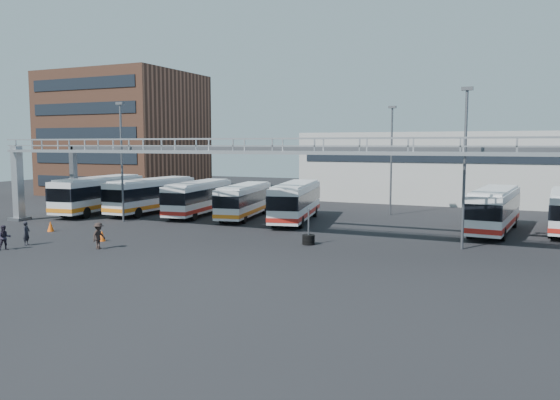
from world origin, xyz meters
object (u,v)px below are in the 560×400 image
at_px(light_pole_left, 122,155).
at_px(bus_4, 296,200).
at_px(bus_3, 244,200).
at_px(pedestrian_a, 26,233).
at_px(bus_0, 99,193).
at_px(light_pole_mid, 465,159).
at_px(bus_1, 152,194).
at_px(bus_7, 494,209).
at_px(pedestrian_c, 99,236).
at_px(tire_stack, 309,239).
at_px(cone_left, 51,226).
at_px(pedestrian_b, 4,238).
at_px(cone_right, 102,236).
at_px(bus_2, 199,197).
at_px(light_pole_back, 391,154).

bearing_deg(light_pole_left, bus_4, 23.86).
bearing_deg(bus_3, pedestrian_a, -121.66).
bearing_deg(bus_0, light_pole_mid, -14.86).
xyz_separation_m(bus_1, bus_7, (30.89, 0.96, -0.01)).
distance_m(bus_1, pedestrian_c, 18.25).
bearing_deg(light_pole_left, tire_stack, -10.72).
bearing_deg(bus_3, tire_stack, -54.43).
bearing_deg(bus_7, cone_left, -151.86).
relative_size(light_pole_mid, pedestrian_c, 5.97).
bearing_deg(pedestrian_a, bus_4, -55.05).
xyz_separation_m(pedestrian_a, pedestrian_b, (0.11, -1.77, -0.01)).
bearing_deg(pedestrian_b, cone_right, 0.01).
bearing_deg(bus_2, pedestrian_a, -104.75).
height_order(light_pole_mid, pedestrian_a, light_pole_mid).
bearing_deg(cone_right, light_pole_mid, 17.23).
bearing_deg(bus_4, bus_3, 165.82).
distance_m(bus_2, pedestrian_c, 16.91).
relative_size(bus_3, pedestrian_b, 6.49).
bearing_deg(light_pole_left, bus_7, 12.96).
height_order(bus_3, bus_4, bus_4).
distance_m(pedestrian_b, cone_left, 7.41).
height_order(bus_2, cone_right, bus_2).
distance_m(light_pole_back, bus_0, 28.27).
relative_size(bus_2, cone_right, 13.99).
height_order(light_pole_left, cone_left, light_pole_left).
bearing_deg(bus_7, pedestrian_c, -137.77).
height_order(bus_0, cone_left, bus_0).
height_order(bus_2, tire_stack, bus_2).
relative_size(light_pole_mid, bus_0, 0.86).
bearing_deg(cone_left, bus_0, 113.74).
distance_m(bus_4, cone_right, 16.64).
distance_m(bus_2, cone_right, 14.43).
height_order(bus_7, pedestrian_c, bus_7).
xyz_separation_m(light_pole_back, pedestrian_a, (-18.47, -25.38, -4.93)).
relative_size(bus_1, bus_4, 0.98).
relative_size(light_pole_left, pedestrian_c, 5.97).
bearing_deg(pedestrian_b, pedestrian_a, 37.28).
bearing_deg(light_pole_left, cone_left, -103.69).
bearing_deg(pedestrian_a, light_pole_mid, -88.86).
height_order(bus_2, bus_4, bus_4).
bearing_deg(cone_right, bus_3, 76.34).
distance_m(light_pole_back, pedestrian_a, 31.77).
distance_m(light_pole_left, bus_0, 8.09).
relative_size(light_pole_mid, bus_7, 0.92).
height_order(bus_1, bus_7, bus_1).
bearing_deg(light_pole_back, cone_left, -136.50).
bearing_deg(light_pole_mid, bus_4, 153.99).
height_order(bus_0, bus_1, bus_0).
xyz_separation_m(bus_3, bus_7, (20.99, 0.53, 0.16)).
relative_size(pedestrian_c, cone_left, 2.13).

